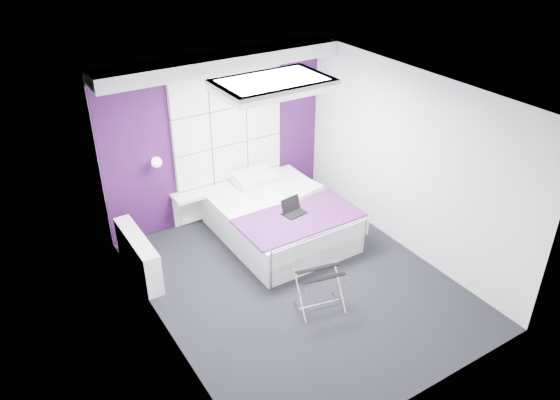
# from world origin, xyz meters

# --- Properties ---
(floor) EXTENTS (4.40, 4.40, 0.00)m
(floor) POSITION_xyz_m (0.00, 0.00, 0.00)
(floor) COLOR black
(floor) RESTS_ON ground
(ceiling) EXTENTS (4.40, 4.40, 0.00)m
(ceiling) POSITION_xyz_m (0.00, 0.00, 2.60)
(ceiling) COLOR white
(ceiling) RESTS_ON wall_back
(wall_back) EXTENTS (3.60, 0.00, 3.60)m
(wall_back) POSITION_xyz_m (0.00, 2.20, 1.30)
(wall_back) COLOR silver
(wall_back) RESTS_ON floor
(wall_left) EXTENTS (0.00, 4.40, 4.40)m
(wall_left) POSITION_xyz_m (-1.80, 0.00, 1.30)
(wall_left) COLOR silver
(wall_left) RESTS_ON floor
(wall_right) EXTENTS (0.00, 4.40, 4.40)m
(wall_right) POSITION_xyz_m (1.80, 0.00, 1.30)
(wall_right) COLOR silver
(wall_right) RESTS_ON floor
(accent_wall) EXTENTS (3.58, 0.02, 2.58)m
(accent_wall) POSITION_xyz_m (0.00, 2.19, 1.30)
(accent_wall) COLOR #370F41
(accent_wall) RESTS_ON wall_back
(soffit) EXTENTS (3.58, 0.50, 0.20)m
(soffit) POSITION_xyz_m (0.00, 1.95, 2.50)
(soffit) COLOR silver
(soffit) RESTS_ON wall_back
(headboard) EXTENTS (1.80, 0.08, 2.30)m
(headboard) POSITION_xyz_m (0.15, 2.14, 1.17)
(headboard) COLOR silver
(headboard) RESTS_ON wall_back
(skylight) EXTENTS (1.36, 0.86, 0.12)m
(skylight) POSITION_xyz_m (0.00, 0.60, 2.55)
(skylight) COLOR white
(skylight) RESTS_ON ceiling
(wall_lamp) EXTENTS (0.15, 0.15, 0.15)m
(wall_lamp) POSITION_xyz_m (-1.05, 2.06, 1.22)
(wall_lamp) COLOR white
(wall_lamp) RESTS_ON wall_back
(radiator) EXTENTS (0.22, 1.20, 0.60)m
(radiator) POSITION_xyz_m (-1.69, 1.30, 0.30)
(radiator) COLOR silver
(radiator) RESTS_ON floor
(bed) EXTENTS (1.72, 2.07, 0.73)m
(bed) POSITION_xyz_m (0.41, 1.11, 0.31)
(bed) COLOR silver
(bed) RESTS_ON floor
(nightstand) EXTENTS (0.45, 0.35, 0.05)m
(nightstand) POSITION_xyz_m (-0.63, 2.02, 0.55)
(nightstand) COLOR silver
(nightstand) RESTS_ON wall_back
(luggage_rack) EXTENTS (0.55, 0.41, 0.54)m
(luggage_rack) POSITION_xyz_m (-0.05, -0.57, 0.27)
(luggage_rack) COLOR silver
(luggage_rack) RESTS_ON floor
(laptop) EXTENTS (0.32, 0.23, 0.23)m
(laptop) POSITION_xyz_m (0.40, 0.74, 0.64)
(laptop) COLOR black
(laptop) RESTS_ON bed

